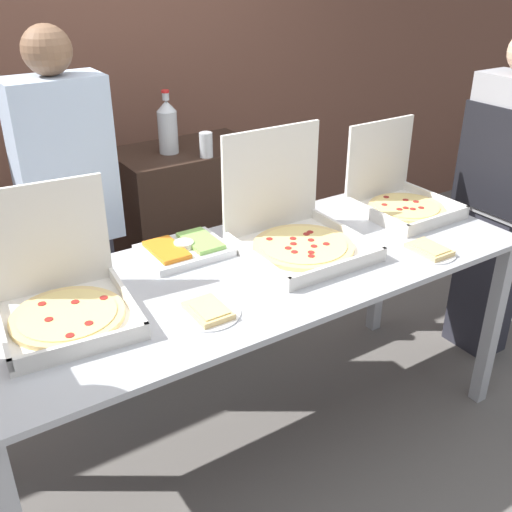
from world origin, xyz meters
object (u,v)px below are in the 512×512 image
pizza_box_far_left (62,297)px  paper_plate_front_center (208,312)px  soda_bottle (168,126)px  person_server_vest (504,186)px  pizza_box_near_left (295,230)px  veggie_tray (184,249)px  pizza_box_near_right (400,196)px  person_guest_plaid (73,222)px  paper_plate_front_right (429,250)px  soda_can_silver (206,145)px

pizza_box_far_left → paper_plate_front_center: (0.41, -0.26, -0.06)m
soda_bottle → person_server_vest: size_ratio=0.18×
pizza_box_near_left → person_server_vest: 1.21m
pizza_box_near_left → veggie_tray: size_ratio=1.45×
pizza_box_near_right → paper_plate_front_center: bearing=-165.8°
soda_bottle → person_guest_plaid: person_guest_plaid is taller
paper_plate_front_right → veggie_tray: veggie_tray is taller
pizza_box_far_left → veggie_tray: pizza_box_far_left is taller
pizza_box_near_right → veggie_tray: (-1.07, 0.14, -0.05)m
paper_plate_front_right → veggie_tray: size_ratio=0.64×
soda_bottle → soda_can_silver: soda_bottle is taller
soda_can_silver → person_server_vest: bearing=-35.3°
pizza_box_far_left → soda_can_silver: size_ratio=3.88×
pizza_box_near_right → paper_plate_front_center: (-1.21, -0.31, -0.06)m
paper_plate_front_center → paper_plate_front_right: (0.99, -0.09, 0.00)m
pizza_box_far_left → person_server_vest: size_ratio=0.28×
pizza_box_far_left → veggie_tray: 0.59m
veggie_tray → soda_bottle: 0.82m
paper_plate_front_right → person_guest_plaid: 1.55m
pizza_box_near_right → pizza_box_far_left: bearing=-178.4°
pizza_box_near_left → soda_can_silver: 0.77m
pizza_box_far_left → veggie_tray: size_ratio=1.41×
soda_bottle → person_server_vest: 1.70m
pizza_box_near_left → pizza_box_far_left: 0.97m
pizza_box_far_left → soda_can_silver: (0.96, 0.74, 0.18)m
paper_plate_front_center → person_server_vest: size_ratio=0.13×
person_server_vest → pizza_box_near_left: bearing=84.7°
pizza_box_near_left → person_guest_plaid: size_ratio=0.28×
veggie_tray → soda_can_silver: size_ratio=2.76×
veggie_tray → soda_can_silver: (0.41, 0.54, 0.23)m
soda_bottle → person_server_vest: bearing=-37.4°
paper_plate_front_right → person_guest_plaid: bearing=137.7°
soda_bottle → person_guest_plaid: 0.69m
veggie_tray → soda_bottle: (0.29, 0.71, 0.31)m
paper_plate_front_center → soda_bottle: size_ratio=0.71×
soda_can_silver → person_server_vest: person_server_vest is taller
paper_plate_front_right → soda_bottle: 1.41m
paper_plate_front_center → soda_bottle: 1.28m
pizza_box_far_left → soda_can_silver: bearing=43.0°
paper_plate_front_right → soda_bottle: size_ratio=0.70×
soda_can_silver → pizza_box_near_right: bearing=-46.3°
pizza_box_near_left → pizza_box_near_right: 0.66m
paper_plate_front_right → person_server_vest: size_ratio=0.13×
pizza_box_near_left → paper_plate_front_center: (-0.56, -0.26, -0.07)m
paper_plate_front_center → paper_plate_front_right: size_ratio=1.01×
pizza_box_far_left → pizza_box_near_right: pizza_box_far_left is taller
person_guest_plaid → person_server_vest: (1.92, -0.81, 0.04)m
paper_plate_front_center → pizza_box_near_left: bearing=24.8°
pizza_box_near_left → pizza_box_near_right: bearing=5.8°
pizza_box_near_right → veggie_tray: size_ratio=1.22×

